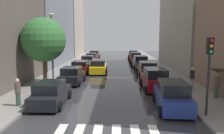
% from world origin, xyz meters
% --- Properties ---
extents(ground_plane, '(28.00, 72.00, 0.04)m').
position_xyz_m(ground_plane, '(0.00, 24.00, -0.02)').
color(ground_plane, '#313133').
extents(sidewalk_left, '(3.00, 72.00, 0.15)m').
position_xyz_m(sidewalk_left, '(-6.50, 24.00, 0.07)').
color(sidewalk_left, gray).
rests_on(sidewalk_left, ground).
extents(sidewalk_right, '(3.00, 72.00, 0.15)m').
position_xyz_m(sidewalk_right, '(6.50, 24.00, 0.07)').
color(sidewalk_right, gray).
rests_on(sidewalk_right, ground).
extents(crosswalk_stripes, '(4.95, 2.20, 0.01)m').
position_xyz_m(crosswalk_stripes, '(0.00, 1.49, 0.01)').
color(crosswalk_stripes, silver).
rests_on(crosswalk_stripes, ground).
extents(building_left_far, '(6.00, 12.58, 21.48)m').
position_xyz_m(building_left_far, '(-11.00, 43.21, 10.74)').
color(building_left_far, '#9E9384').
rests_on(building_left_far, ground).
extents(building_right_mid, '(6.00, 17.35, 14.46)m').
position_xyz_m(building_right_mid, '(11.00, 23.16, 7.23)').
color(building_right_mid, '#9E9384').
rests_on(building_right_mid, ground).
extents(parked_car_left_nearest, '(2.05, 4.37, 1.55)m').
position_xyz_m(parked_car_left_nearest, '(-3.89, 5.93, 0.73)').
color(parked_car_left_nearest, black).
rests_on(parked_car_left_nearest, ground).
extents(parked_car_left_second, '(2.17, 4.07, 1.61)m').
position_xyz_m(parked_car_left_second, '(-3.78, 12.51, 0.75)').
color(parked_car_left_second, black).
rests_on(parked_car_left_second, ground).
extents(parked_car_left_third, '(2.27, 4.46, 1.53)m').
position_xyz_m(parked_car_left_third, '(-3.89, 18.54, 0.73)').
color(parked_car_left_third, maroon).
rests_on(parked_car_left_third, ground).
extents(parked_car_left_fourth, '(2.09, 4.12, 1.63)m').
position_xyz_m(parked_car_left_fourth, '(-3.78, 24.65, 0.76)').
color(parked_car_left_fourth, '#B2B7BF').
rests_on(parked_car_left_fourth, ground).
extents(parked_car_left_fifth, '(2.04, 4.23, 1.56)m').
position_xyz_m(parked_car_left_fifth, '(-3.85, 30.30, 0.74)').
color(parked_car_left_fifth, maroon).
rests_on(parked_car_left_fifth, ground).
extents(parked_car_left_sixth, '(2.13, 4.58, 1.57)m').
position_xyz_m(parked_car_left_sixth, '(-4.00, 36.48, 0.74)').
color(parked_car_left_sixth, '#474C51').
rests_on(parked_car_left_sixth, ground).
extents(parked_car_right_nearest, '(2.17, 4.55, 1.78)m').
position_xyz_m(parked_car_right_nearest, '(3.90, 5.13, 0.83)').
color(parked_car_right_nearest, navy).
rests_on(parked_car_right_nearest, ground).
extents(parked_car_right_second, '(2.19, 4.56, 1.82)m').
position_xyz_m(parked_car_right_second, '(3.71, 10.38, 0.84)').
color(parked_car_right_second, maroon).
rests_on(parked_car_right_second, ground).
extents(parked_car_right_third, '(2.12, 4.73, 1.65)m').
position_xyz_m(parked_car_right_third, '(3.94, 16.77, 0.77)').
color(parked_car_right_third, brown).
rests_on(parked_car_right_third, ground).
extents(parked_car_right_fourth, '(2.27, 4.69, 1.75)m').
position_xyz_m(parked_car_right_fourth, '(3.81, 23.30, 0.82)').
color(parked_car_right_fourth, '#474C51').
rests_on(parked_car_right_fourth, ground).
extents(parked_car_right_fifth, '(2.08, 4.59, 1.74)m').
position_xyz_m(parked_car_right_fifth, '(3.72, 29.64, 0.81)').
color(parked_car_right_fifth, maroon).
rests_on(parked_car_right_fifth, ground).
extents(parked_car_right_sixth, '(2.09, 4.73, 1.65)m').
position_xyz_m(parked_car_right_sixth, '(3.75, 35.94, 0.77)').
color(parked_car_right_sixth, brown).
rests_on(parked_car_right_sixth, ground).
extents(taxi_midroad, '(2.13, 4.43, 1.81)m').
position_xyz_m(taxi_midroad, '(-1.76, 18.58, 0.76)').
color(taxi_midroad, yellow).
rests_on(taxi_midroad, ground).
extents(pedestrian_foreground, '(1.10, 1.10, 2.05)m').
position_xyz_m(pedestrian_foreground, '(7.57, 7.32, 1.68)').
color(pedestrian_foreground, '#38513D').
rests_on(pedestrian_foreground, sidewalk_right).
extents(pedestrian_near_tree, '(0.36, 0.36, 1.73)m').
position_xyz_m(pedestrian_near_tree, '(-5.76, 5.17, 1.06)').
color(pedestrian_near_tree, '#38513D').
rests_on(pedestrian_near_tree, sidewalk_left).
extents(pedestrian_by_kerb, '(0.36, 0.36, 1.81)m').
position_xyz_m(pedestrian_by_kerb, '(6.71, 9.96, 1.11)').
color(pedestrian_by_kerb, gray).
rests_on(pedestrian_by_kerb, sidewalk_right).
extents(street_tree_left, '(4.00, 4.00, 6.04)m').
position_xyz_m(street_tree_left, '(-6.11, 11.74, 4.17)').
color(street_tree_left, '#513823').
rests_on(street_tree_left, sidewalk_left).
extents(traffic_light_right_corner, '(0.30, 0.42, 4.30)m').
position_xyz_m(traffic_light_right_corner, '(5.45, 3.66, 3.29)').
color(traffic_light_right_corner, black).
rests_on(traffic_light_right_corner, sidewalk_right).
extents(lamp_post_left, '(0.60, 0.28, 6.45)m').
position_xyz_m(lamp_post_left, '(-5.55, 12.39, 3.90)').
color(lamp_post_left, '#595B60').
rests_on(lamp_post_left, sidewalk_left).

